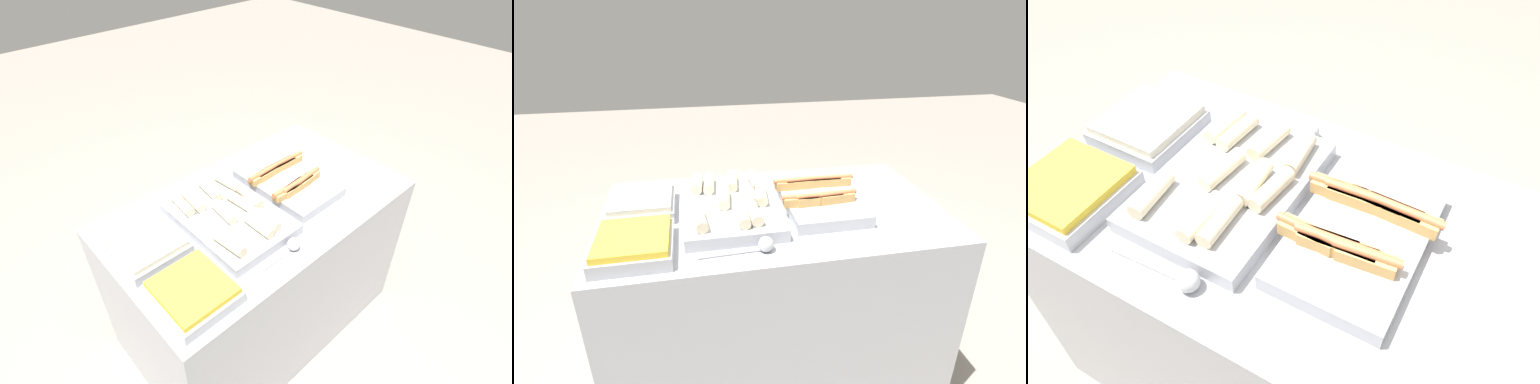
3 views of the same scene
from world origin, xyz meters
TOP-DOWN VIEW (x-y plane):
  - ground_plane at (0.00, 0.00)m, footprint 12.00×12.00m
  - counter at (0.00, 0.00)m, footprint 1.40×0.82m
  - tray_hotdogs at (0.19, 0.00)m, footprint 0.36×0.47m
  - tray_wraps at (-0.18, 0.00)m, footprint 0.37×0.55m
  - tray_side_front at (-0.53, -0.23)m, footprint 0.26×0.28m
  - tray_side_back at (-0.53, 0.08)m, footprint 0.26×0.28m
  - serving_spoon_near at (-0.10, -0.31)m, footprint 0.26×0.06m
  - serving_spoon_far at (-0.11, 0.31)m, footprint 0.25×0.06m

SIDE VIEW (x-z plane):
  - ground_plane at x=0.00m, z-range 0.00..0.00m
  - counter at x=0.00m, z-range 0.00..0.87m
  - serving_spoon_near at x=-0.10m, z-range 0.87..0.92m
  - serving_spoon_far at x=-0.11m, z-range 0.87..0.92m
  - tray_side_front at x=-0.53m, z-range 0.87..0.94m
  - tray_side_back at x=-0.53m, z-range 0.87..0.94m
  - tray_wraps at x=-0.18m, z-range 0.86..0.96m
  - tray_hotdogs at x=0.19m, z-range 0.86..0.96m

